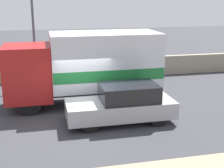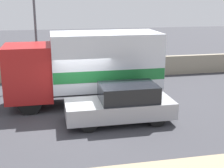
{
  "view_description": "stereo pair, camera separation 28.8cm",
  "coord_description": "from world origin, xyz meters",
  "views": [
    {
      "loc": [
        -1.69,
        -12.47,
        5.11
      ],
      "look_at": [
        1.3,
        0.81,
        1.31
      ],
      "focal_mm": 50.0,
      "sensor_mm": 36.0,
      "label": 1
    },
    {
      "loc": [
        -1.41,
        -12.53,
        5.11
      ],
      "look_at": [
        1.3,
        0.81,
        1.31
      ],
      "focal_mm": 50.0,
      "sensor_mm": 36.0,
      "label": 2
    }
  ],
  "objects": [
    {
      "name": "ground_plane",
      "position": [
        0.0,
        0.0,
        0.0
      ],
      "size": [
        80.0,
        80.0,
        0.0
      ],
      "primitive_type": "plane",
      "color": "#38383D"
    },
    {
      "name": "box_truck",
      "position": [
        0.43,
        2.14,
        1.93
      ],
      "size": [
        7.32,
        2.61,
        3.49
      ],
      "rotation": [
        0.0,
        0.0,
        3.14
      ],
      "color": "maroon",
      "rests_on": "ground_plane"
    },
    {
      "name": "car_hatchback",
      "position": [
        1.47,
        -0.53,
        0.8
      ],
      "size": [
        4.52,
        1.78,
        1.64
      ],
      "rotation": [
        0.0,
        0.0,
        3.14
      ],
      "color": "#9E9EA3",
      "rests_on": "ground_plane"
    },
    {
      "name": "stone_wall_backdrop",
      "position": [
        0.0,
        7.09,
        0.64
      ],
      "size": [
        60.0,
        0.35,
        1.27
      ],
      "color": "gray",
      "rests_on": "ground_plane"
    },
    {
      "name": "street_lamp",
      "position": [
        -2.12,
        6.18,
        4.03
      ],
      "size": [
        0.56,
        0.28,
        6.96
      ],
      "color": "#4C4C51",
      "rests_on": "ground_plane"
    }
  ]
}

